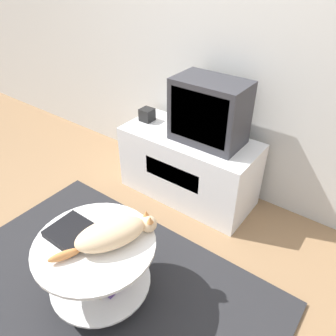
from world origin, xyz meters
The scene contains 9 objects.
ground_plane centered at (0.00, 0.00, 0.00)m, with size 12.00×12.00×0.00m, color #93704C.
wall_back centered at (0.00, 1.47, 1.30)m, with size 8.00×0.05×2.60m.
rug centered at (0.00, 0.00, 0.01)m, with size 1.98×1.42×0.02m.
tv_stand centered at (-0.14, 1.16, 0.27)m, with size 1.05×0.46×0.54m.
tv centered at (0.00, 1.18, 0.77)m, with size 0.50×0.31×0.45m.
speaker centered at (-0.56, 1.17, 0.59)m, with size 0.10×0.10×0.10m.
coffee_table centered at (0.01, 0.06, 0.29)m, with size 0.64×0.64×0.43m.
dvd_box centered at (-0.13, 0.03, 0.46)m, with size 0.24×0.21×0.04m.
cat centered at (0.08, 0.12, 0.51)m, with size 0.32×0.52×0.13m.
Camera 1 is at (1.01, -0.65, 1.72)m, focal length 35.00 mm.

